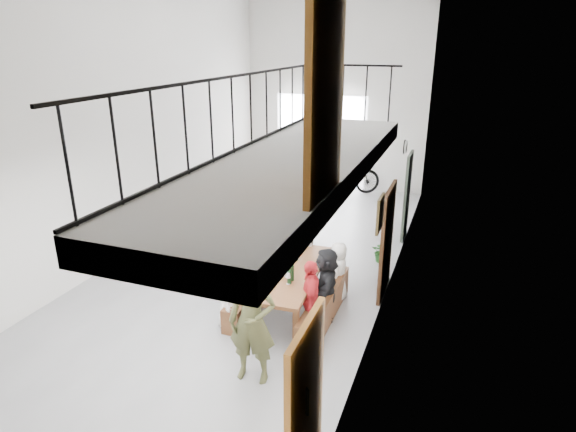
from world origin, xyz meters
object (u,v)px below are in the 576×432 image
at_px(bench_inner, 252,297).
at_px(host_standing, 252,321).
at_px(tasting_table, 290,275).
at_px(oak_barrel, 248,177).
at_px(side_bench, 188,214).
at_px(serving_counter, 277,169).
at_px(bicycle_near, 323,174).

relative_size(bench_inner, host_standing, 1.02).
relative_size(tasting_table, oak_barrel, 2.37).
relative_size(side_bench, serving_counter, 0.97).
distance_m(serving_counter, bicycle_near, 1.62).
xyz_separation_m(serving_counter, host_standing, (3.20, -8.96, 0.42)).
bearing_deg(side_bench, bench_inner, -44.72).
bearing_deg(bicycle_near, serving_counter, 75.27).
bearing_deg(side_bench, tasting_table, -38.69).
relative_size(bench_inner, serving_counter, 1.01).
xyz_separation_m(side_bench, serving_counter, (0.75, 4.16, 0.23)).
distance_m(tasting_table, host_standing, 1.75).
height_order(side_bench, host_standing, host_standing).
bearing_deg(bicycle_near, side_bench, 140.92).
relative_size(bench_inner, side_bench, 1.04).
distance_m(oak_barrel, host_standing, 8.47).
bearing_deg(serving_counter, side_bench, -108.14).
height_order(side_bench, serving_counter, serving_counter).
bearing_deg(bench_inner, oak_barrel, 114.56).
bearing_deg(oak_barrel, tasting_table, -59.57).
bearing_deg(serving_counter, oak_barrel, -114.99).
xyz_separation_m(oak_barrel, bicycle_near, (2.01, 1.12, 0.01)).
xyz_separation_m(tasting_table, serving_counter, (-3.08, 7.22, -0.23)).
bearing_deg(bench_inner, side_bench, 134.63).
distance_m(oak_barrel, bicycle_near, 2.30).
height_order(bench_inner, host_standing, host_standing).
height_order(tasting_table, bench_inner, tasting_table).
bearing_deg(host_standing, side_bench, 123.84).
distance_m(host_standing, bicycle_near, 8.94).
distance_m(bench_inner, bicycle_near, 7.18).
relative_size(oak_barrel, host_standing, 0.55).
bearing_deg(tasting_table, bench_inner, -176.72).
bearing_deg(oak_barrel, side_bench, -97.00).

